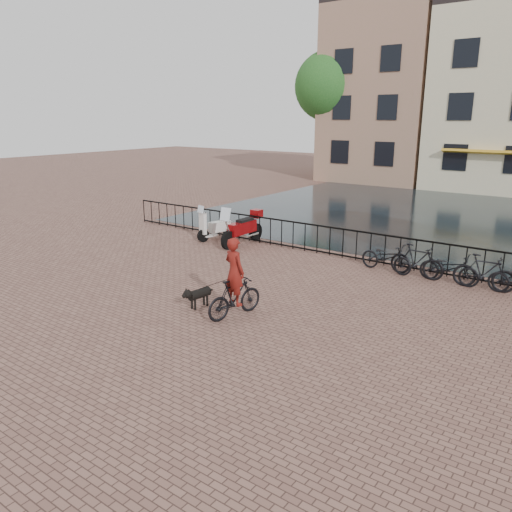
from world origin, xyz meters
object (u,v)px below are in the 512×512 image
Objects in this scene: motorcycle at (242,224)px; scooter at (216,221)px; dog at (199,296)px; cyclist at (235,282)px.

motorcycle is 1.34m from scooter.
scooter reaches higher than dog.
motorcycle reaches higher than scooter.
scooter is at bearing -33.98° from cyclist.
cyclist is 1.24m from dog.
cyclist reaches higher than scooter.
scooter is (-4.36, 5.72, 0.43)m from dog.
dog is 6.46m from motorcycle.
scooter is (-5.45, 5.65, -0.15)m from cyclist.
cyclist is at bearing -53.36° from motorcycle.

